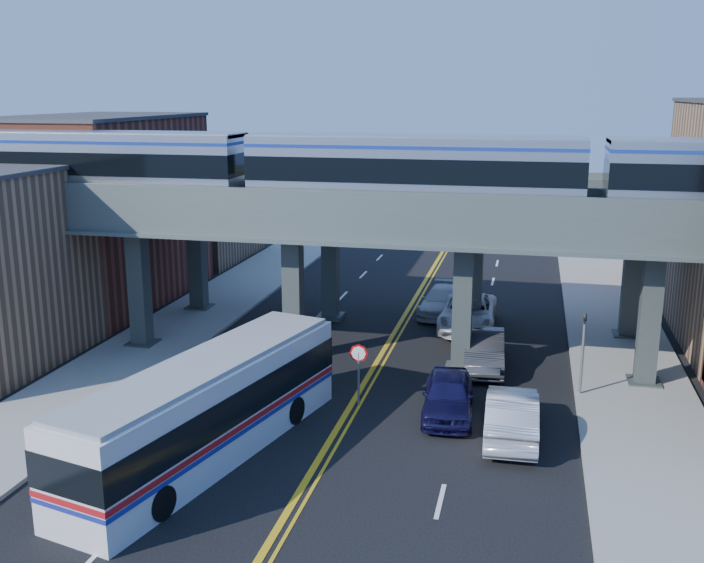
# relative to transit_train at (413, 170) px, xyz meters

# --- Properties ---
(ground) EXTENTS (120.00, 120.00, 0.00)m
(ground) POSITION_rel_transit_train_xyz_m (-1.63, -8.00, -9.20)
(ground) COLOR black
(ground) RESTS_ON ground
(sidewalk_west) EXTENTS (5.00, 70.00, 0.16)m
(sidewalk_west) POSITION_rel_transit_train_xyz_m (-13.13, 2.00, -9.12)
(sidewalk_west) COLOR gray
(sidewalk_west) RESTS_ON ground
(sidewalk_east) EXTENTS (5.00, 70.00, 0.16)m
(sidewalk_east) POSITION_rel_transit_train_xyz_m (9.87, 2.00, -9.12)
(sidewalk_east) COLOR gray
(sidewalk_east) RESTS_ON ground
(building_west_b) EXTENTS (8.00, 14.00, 11.00)m
(building_west_b) POSITION_rel_transit_train_xyz_m (-20.13, 8.00, -3.70)
(building_west_b) COLOR brown
(building_west_b) RESTS_ON ground
(building_west_c) EXTENTS (8.00, 10.00, 8.00)m
(building_west_c) POSITION_rel_transit_train_xyz_m (-20.13, 21.00, -5.20)
(building_west_c) COLOR #A07453
(building_west_c) RESTS_ON ground
(elevated_viaduct_near) EXTENTS (52.00, 3.60, 7.40)m
(elevated_viaduct_near) POSITION_rel_transit_train_xyz_m (-1.63, 0.00, -2.73)
(elevated_viaduct_near) COLOR #384140
(elevated_viaduct_near) RESTS_ON ground
(elevated_viaduct_far) EXTENTS (52.00, 3.60, 7.40)m
(elevated_viaduct_far) POSITION_rel_transit_train_xyz_m (-1.63, 7.00, -2.73)
(elevated_viaduct_far) COLOR #384140
(elevated_viaduct_far) RESTS_ON ground
(transit_train) EXTENTS (45.62, 2.86, 3.33)m
(transit_train) POSITION_rel_transit_train_xyz_m (0.00, 0.00, 0.00)
(transit_train) COLOR black
(transit_train) RESTS_ON elevated_viaduct_near
(stop_sign) EXTENTS (0.76, 0.09, 2.63)m
(stop_sign) POSITION_rel_transit_train_xyz_m (-1.33, -5.00, -7.44)
(stop_sign) COLOR slate
(stop_sign) RESTS_ON ground
(traffic_signal) EXTENTS (0.15, 0.18, 4.10)m
(traffic_signal) POSITION_rel_transit_train_xyz_m (7.57, -2.00, -6.90)
(traffic_signal) COLOR slate
(traffic_signal) RESTS_ON ground
(transit_bus) EXTENTS (5.88, 13.41, 3.37)m
(transit_bus) POSITION_rel_transit_train_xyz_m (-5.49, -10.59, -7.47)
(transit_bus) COLOR silver
(transit_bus) RESTS_ON ground
(car_lane_a) EXTENTS (2.35, 5.05, 1.67)m
(car_lane_a) POSITION_rel_transit_train_xyz_m (2.35, -5.18, -8.37)
(car_lane_a) COLOR #100F37
(car_lane_a) RESTS_ON ground
(car_lane_b) EXTENTS (2.15, 5.30, 1.71)m
(car_lane_b) POSITION_rel_transit_train_xyz_m (3.37, 0.66, -8.35)
(car_lane_b) COLOR #313134
(car_lane_b) RESTS_ON ground
(car_lane_c) EXTENTS (3.00, 6.38, 1.76)m
(car_lane_c) POSITION_rel_transit_train_xyz_m (2.12, 6.80, -8.32)
(car_lane_c) COLOR silver
(car_lane_c) RESTS_ON ground
(car_lane_d) EXTENTS (2.49, 5.38, 1.52)m
(car_lane_d) POSITION_rel_transit_train_xyz_m (0.39, 9.40, -8.44)
(car_lane_d) COLOR #AFAFB4
(car_lane_d) RESTS_ON ground
(car_parked_curb) EXTENTS (2.02, 5.46, 1.79)m
(car_parked_curb) POSITION_rel_transit_train_xyz_m (4.87, -6.67, -8.31)
(car_parked_curb) COLOR #B1B1B6
(car_parked_curb) RESTS_ON ground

